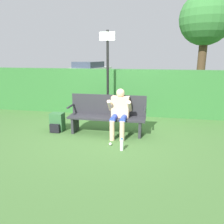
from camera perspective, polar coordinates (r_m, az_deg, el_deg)
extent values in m
plane|color=#426B33|center=(5.35, -1.38, -5.58)|extent=(40.00, 40.00, 0.00)
cube|color=#337033|center=(6.95, 1.83, 5.24)|extent=(12.00, 0.40, 1.42)
cube|color=#2D2D33|center=(5.23, -1.41, -1.46)|extent=(1.85, 0.46, 0.05)
cube|color=#2D2D33|center=(5.36, -0.95, 1.94)|extent=(1.85, 0.04, 0.50)
cube|color=#2D2D33|center=(5.51, -9.62, -3.12)|extent=(0.06, 0.41, 0.38)
cube|color=#2D2D33|center=(5.19, 7.35, -4.16)|extent=(0.06, 0.41, 0.38)
cylinder|color=#2D2D33|center=(5.42, -10.77, 1.52)|extent=(0.05, 0.41, 0.05)
cylinder|color=#2D2D33|center=(5.06, 8.59, 0.66)|extent=(0.05, 0.41, 0.05)
cube|color=beige|center=(5.15, 2.19, 1.36)|extent=(0.41, 0.22, 0.49)
sphere|color=beige|center=(5.08, 2.23, 5.02)|extent=(0.19, 0.19, 0.19)
cylinder|color=#2D47B7|center=(5.00, 0.51, -1.55)|extent=(0.13, 0.45, 0.13)
cylinder|color=#2D47B7|center=(4.97, 3.06, -1.69)|extent=(0.13, 0.45, 0.13)
cylinder|color=beige|center=(4.86, 0.02, -4.87)|extent=(0.11, 0.11, 0.46)
cylinder|color=beige|center=(4.83, 2.65, -5.04)|extent=(0.11, 0.11, 0.46)
cylinder|color=beige|center=(5.06, -0.55, 1.73)|extent=(0.09, 0.31, 0.31)
cylinder|color=beige|center=(4.99, 4.57, 1.51)|extent=(0.09, 0.31, 0.31)
cube|color=#336638|center=(5.64, -14.07, -2.52)|extent=(0.32, 0.25, 0.46)
cube|color=black|center=(5.53, -14.71, -4.16)|extent=(0.24, 0.09, 0.20)
cylinder|color=white|center=(4.41, 2.56, -8.54)|extent=(0.07, 0.07, 0.24)
cylinder|color=#2D66B2|center=(4.36, 2.58, -6.98)|extent=(0.04, 0.04, 0.02)
cylinder|color=black|center=(6.31, -1.12, 9.26)|extent=(0.07, 0.07, 2.51)
cube|color=silver|center=(6.26, -1.27, 19.21)|extent=(0.43, 0.02, 0.23)
cube|color=silver|center=(17.35, -6.15, 10.35)|extent=(2.99, 4.73, 0.69)
cube|color=#333D4C|center=(17.32, -6.20, 12.23)|extent=(2.17, 2.47, 0.45)
cylinder|color=black|center=(18.99, -6.25, 10.09)|extent=(0.35, 0.70, 0.67)
cylinder|color=black|center=(18.09, -1.33, 9.94)|extent=(0.35, 0.70, 0.67)
cylinder|color=black|center=(16.77, -11.29, 9.28)|extent=(0.35, 0.70, 0.67)
cylinder|color=black|center=(15.74, -5.98, 9.14)|extent=(0.35, 0.70, 0.67)
cylinder|color=#4C3823|center=(10.41, 22.23, 10.77)|extent=(0.34, 0.34, 2.65)
sphere|color=#387A38|center=(10.50, 23.35, 21.55)|extent=(2.16, 2.16, 2.16)
sphere|color=silver|center=(4.66, -0.44, -8.37)|extent=(0.06, 0.06, 0.06)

